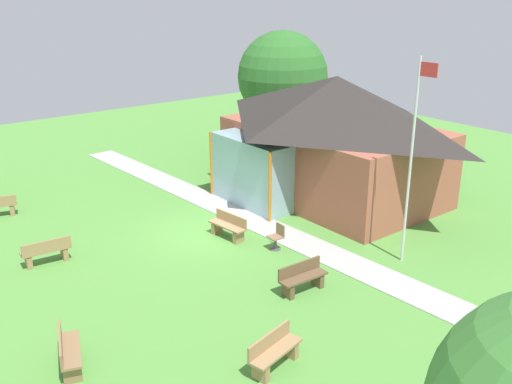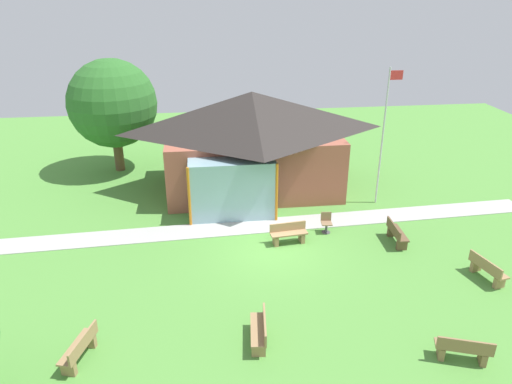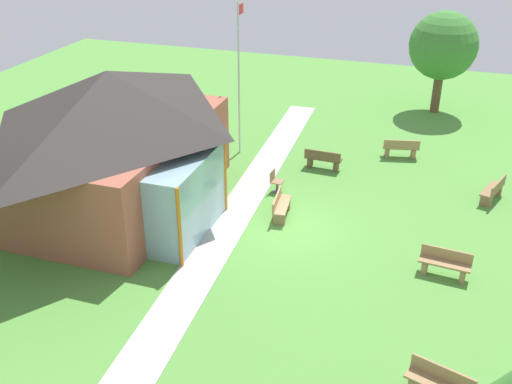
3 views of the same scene
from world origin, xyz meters
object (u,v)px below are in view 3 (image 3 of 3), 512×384
at_px(pavilion, 117,138).
at_px(bench_rear_near_path, 281,206).
at_px(bench_front_center, 445,264).
at_px(bench_front_right, 493,191).
at_px(bench_lawn_far_right, 401,149).
at_px(bench_mid_right, 323,160).
at_px(flagpole, 239,74).
at_px(tree_far_east, 443,46).
at_px(patio_chair_lawn_spare, 276,182).

bearing_deg(pavilion, bench_rear_near_path, -81.46).
height_order(bench_front_center, bench_rear_near_path, same).
bearing_deg(bench_front_right, pavilion, 128.39).
bearing_deg(bench_front_center, bench_front_right, -98.99).
height_order(bench_lawn_far_right, bench_front_center, same).
bearing_deg(bench_mid_right, bench_front_right, -3.63).
relative_size(bench_lawn_far_right, bench_front_right, 1.00).
bearing_deg(flagpole, tree_far_east, -43.64).
bearing_deg(pavilion, bench_mid_right, -50.47).
distance_m(bench_front_right, patio_chair_lawn_spare, 8.01).
height_order(bench_front_right, bench_front_center, same).
xyz_separation_m(bench_lawn_far_right, bench_front_right, (-2.90, -3.67, 0.00)).
bearing_deg(flagpole, bench_mid_right, -98.52).
bearing_deg(bench_rear_near_path, tree_far_east, 154.74).
height_order(flagpole, patio_chair_lawn_spare, flagpole).
distance_m(bench_lawn_far_right, bench_front_right, 4.67).
height_order(bench_rear_near_path, tree_far_east, tree_far_east).
relative_size(flagpole, bench_rear_near_path, 4.14).
relative_size(bench_lawn_far_right, bench_rear_near_path, 1.01).
height_order(pavilion, bench_lawn_far_right, pavilion).
xyz_separation_m(flagpole, bench_front_center, (-6.78, -8.90, -3.08)).
height_order(bench_mid_right, bench_front_right, same).
height_order(flagpole, bench_mid_right, flagpole).
height_order(pavilion, tree_far_east, tree_far_east).
distance_m(pavilion, bench_front_center, 11.62).
bearing_deg(pavilion, bench_front_right, -70.84).
height_order(bench_mid_right, patio_chair_lawn_spare, patio_chair_lawn_spare).
distance_m(flagpole, bench_mid_right, 4.93).
xyz_separation_m(bench_lawn_far_right, bench_rear_near_path, (-6.49, 3.41, 0.00)).
xyz_separation_m(bench_front_center, patio_chair_lawn_spare, (3.64, 6.34, 0.01)).
relative_size(bench_mid_right, tree_far_east, 0.30).
relative_size(bench_mid_right, patio_chair_lawn_spare, 1.77).
distance_m(patio_chair_lawn_spare, tree_far_east, 12.67).
height_order(bench_front_center, tree_far_east, tree_far_east).
relative_size(bench_front_center, bench_rear_near_path, 1.00).
height_order(pavilion, bench_front_right, pavilion).
relative_size(flagpole, bench_lawn_far_right, 4.08).
bearing_deg(bench_mid_right, pavilion, -137.82).
bearing_deg(pavilion, patio_chair_lawn_spare, -62.61).
relative_size(pavilion, bench_lawn_far_right, 5.98).
bearing_deg(bench_front_right, bench_front_center, -175.54).
distance_m(pavilion, bench_mid_right, 8.41).
height_order(flagpole, bench_rear_near_path, flagpole).
bearing_deg(patio_chair_lawn_spare, tree_far_east, 160.27).
relative_size(flagpole, bench_mid_right, 4.20).
xyz_separation_m(bench_mid_right, bench_rear_near_path, (-4.31, 0.53, 0.00)).
bearing_deg(tree_far_east, bench_lawn_far_right, 171.15).
bearing_deg(bench_front_center, pavilion, 0.58).
distance_m(flagpole, bench_lawn_far_right, 7.53).
height_order(bench_lawn_far_right, bench_mid_right, same).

